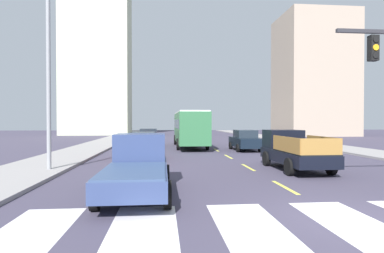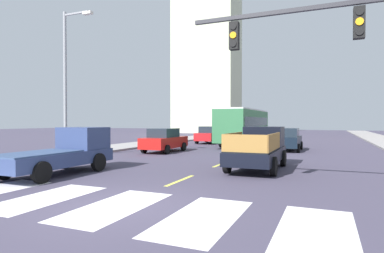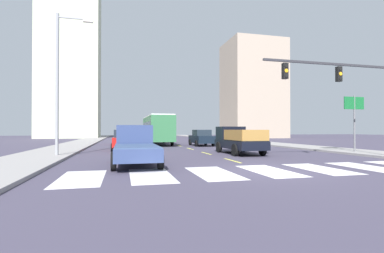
% 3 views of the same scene
% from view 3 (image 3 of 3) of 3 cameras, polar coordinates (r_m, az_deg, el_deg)
% --- Properties ---
extents(ground_plane, '(160.00, 160.00, 0.00)m').
position_cam_3_polar(ground_plane, '(12.27, 15.40, -8.70)').
color(ground_plane, '#403B4E').
extents(sidewalk_right, '(3.72, 110.00, 0.15)m').
position_cam_3_polar(sidewalk_right, '(33.26, 16.61, -3.47)').
color(sidewalk_right, gray).
rests_on(sidewalk_right, ground).
extents(sidewalk_left, '(3.72, 110.00, 0.15)m').
position_cam_3_polar(sidewalk_left, '(29.07, -23.96, -3.85)').
color(sidewalk_left, gray).
rests_on(sidewalk_left, ground).
extents(crosswalk_stripe_0, '(1.54, 3.60, 0.01)m').
position_cam_3_polar(crosswalk_stripe_0, '(10.82, -21.64, -9.75)').
color(crosswalk_stripe_0, silver).
rests_on(crosswalk_stripe_0, ground).
extents(crosswalk_stripe_1, '(1.54, 3.60, 0.01)m').
position_cam_3_polar(crosswalk_stripe_1, '(10.77, -8.37, -9.82)').
color(crosswalk_stripe_1, silver).
rests_on(crosswalk_stripe_1, ground).
extents(crosswalk_stripe_2, '(1.54, 3.60, 0.01)m').
position_cam_3_polar(crosswalk_stripe_2, '(11.28, 4.31, -9.41)').
color(crosswalk_stripe_2, silver).
rests_on(crosswalk_stripe_2, ground).
extents(crosswalk_stripe_3, '(1.54, 3.60, 0.01)m').
position_cam_3_polar(crosswalk_stripe_3, '(12.27, 15.40, -8.68)').
color(crosswalk_stripe_3, silver).
rests_on(crosswalk_stripe_3, ground).
extents(crosswalk_stripe_4, '(1.54, 3.60, 0.01)m').
position_cam_3_polar(crosswalk_stripe_4, '(13.64, 24.51, -7.83)').
color(crosswalk_stripe_4, silver).
rests_on(crosswalk_stripe_4, ground).
extents(crosswalk_stripe_5, '(1.54, 3.60, 0.01)m').
position_cam_3_polar(crosswalk_stripe_5, '(15.28, 31.80, -7.01)').
color(crosswalk_stripe_5, silver).
rests_on(crosswalk_stripe_5, ground).
extents(lane_dash_0, '(0.16, 2.40, 0.01)m').
position_cam_3_polar(lane_dash_0, '(15.85, 8.22, -6.88)').
color(lane_dash_0, '#DCD44B').
rests_on(lane_dash_0, ground).
extents(lane_dash_1, '(0.16, 2.40, 0.01)m').
position_cam_3_polar(lane_dash_1, '(20.55, 2.91, -5.46)').
color(lane_dash_1, '#DCD44B').
rests_on(lane_dash_1, ground).
extents(lane_dash_2, '(0.16, 2.40, 0.01)m').
position_cam_3_polar(lane_dash_2, '(25.36, -0.39, -4.55)').
color(lane_dash_2, '#DCD44B').
rests_on(lane_dash_2, ground).
extents(lane_dash_3, '(0.16, 2.40, 0.01)m').
position_cam_3_polar(lane_dash_3, '(30.23, -2.63, -3.92)').
color(lane_dash_3, '#DCD44B').
rests_on(lane_dash_3, ground).
extents(lane_dash_4, '(0.16, 2.40, 0.01)m').
position_cam_3_polar(lane_dash_4, '(35.14, -4.25, -3.46)').
color(lane_dash_4, '#DCD44B').
rests_on(lane_dash_4, ground).
extents(lane_dash_5, '(0.16, 2.40, 0.01)m').
position_cam_3_polar(lane_dash_5, '(40.07, -5.46, -3.12)').
color(lane_dash_5, '#DCD44B').
rests_on(lane_dash_5, ground).
extents(lane_dash_6, '(0.16, 2.40, 0.01)m').
position_cam_3_polar(lane_dash_6, '(45.02, -6.41, -2.85)').
color(lane_dash_6, '#DCD44B').
rests_on(lane_dash_6, ground).
extents(lane_dash_7, '(0.16, 2.40, 0.01)m').
position_cam_3_polar(lane_dash_7, '(49.97, -7.17, -2.63)').
color(lane_dash_7, '#DCD44B').
rests_on(lane_dash_7, ground).
extents(pickup_stakebed, '(2.18, 5.20, 1.96)m').
position_cam_3_polar(pickup_stakebed, '(20.59, 9.12, -2.84)').
color(pickup_stakebed, black).
rests_on(pickup_stakebed, ground).
extents(pickup_dark, '(2.18, 5.20, 1.96)m').
position_cam_3_polar(pickup_dark, '(14.21, -11.47, -3.87)').
color(pickup_dark, navy).
rests_on(pickup_dark, ground).
extents(city_bus, '(2.72, 10.80, 3.32)m').
position_cam_3_polar(city_bus, '(33.04, -7.10, -0.25)').
color(city_bus, '#306D42').
rests_on(city_bus, ground).
extents(sedan_far, '(2.02, 4.40, 1.72)m').
position_cam_3_polar(sedan_far, '(30.11, 1.92, -2.30)').
color(sedan_far, black).
rests_on(sedan_far, ground).
extents(sedan_near_left, '(2.02, 4.40, 1.72)m').
position_cam_3_polar(sedan_near_left, '(24.33, -13.70, -2.67)').
color(sedan_near_left, red).
rests_on(sedan_near_left, ground).
extents(sedan_near_right, '(2.02, 4.40, 1.72)m').
position_cam_3_polar(sedan_near_right, '(34.38, -13.93, -2.08)').
color(sedan_near_right, red).
rests_on(sedan_near_right, ground).
extents(traffic_signal_gantry, '(8.61, 0.27, 6.00)m').
position_cam_3_polar(traffic_signal_gantry, '(18.67, 30.27, 7.02)').
color(traffic_signal_gantry, '#2D2D33').
rests_on(traffic_signal_gantry, ground).
extents(direction_sign_green, '(1.70, 0.12, 4.20)m').
position_cam_3_polar(direction_sign_green, '(23.40, 30.12, 2.65)').
color(direction_sign_green, slate).
rests_on(direction_sign_green, ground).
extents(streetlight_left, '(2.20, 0.28, 9.00)m').
position_cam_3_polar(streetlight_left, '(19.58, -25.28, 8.95)').
color(streetlight_left, gray).
rests_on(streetlight_left, ground).
extents(tower_tall_centre, '(11.85, 8.13, 36.77)m').
position_cam_3_polar(tower_tall_centre, '(65.55, -23.61, 14.12)').
color(tower_tall_centre, beige).
rests_on(tower_tall_centre, ground).
extents(block_mid_left, '(11.57, 10.39, 20.67)m').
position_cam_3_polar(block_mid_left, '(62.69, 12.26, 7.25)').
color(block_mid_left, tan).
rests_on(block_mid_left, ground).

